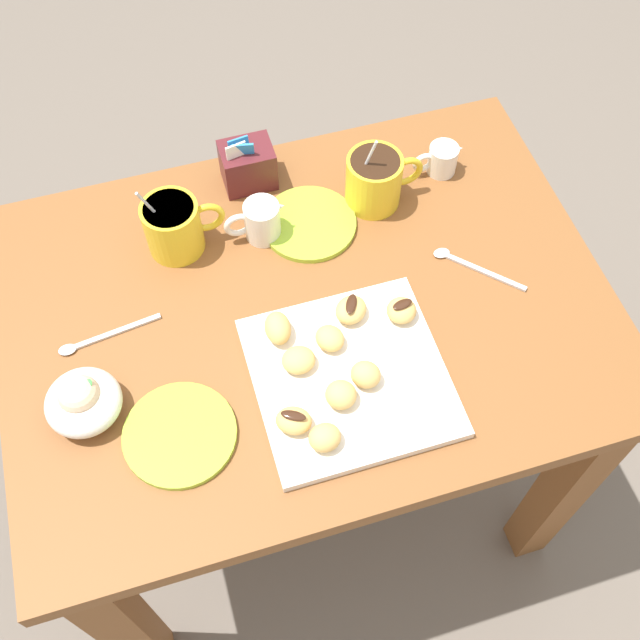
{
  "coord_description": "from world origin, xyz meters",
  "views": [
    {
      "loc": [
        -0.17,
        -0.65,
        1.79
      ],
      "look_at": [
        0.01,
        -0.04,
        0.77
      ],
      "focal_mm": 43.45,
      "sensor_mm": 36.0,
      "label": 1
    }
  ],
  "objects_px": {
    "pastry_plate_square": "(350,377)",
    "beignet_1": "(401,310)",
    "beignet_2": "(351,310)",
    "ice_cream_bowl": "(83,401)",
    "saucer_lime_right": "(309,224)",
    "beignet_7": "(294,421)",
    "beignet_4": "(299,360)",
    "coffee_mug_yellow_right": "(375,179)",
    "beignet_3": "(278,328)",
    "sugar_caddy": "(248,165)",
    "chocolate_sauce_pitcher": "(442,158)",
    "saucer_lime_left": "(180,435)",
    "beignet_5": "(330,338)",
    "beignet_6": "(343,394)",
    "beignet_8": "(325,438)",
    "coffee_mug_yellow_left": "(174,225)",
    "cream_pitcher_white": "(261,220)",
    "dining_table": "(307,353)",
    "beignet_0": "(366,375)"
  },
  "relations": [
    {
      "from": "beignet_6",
      "to": "beignet_8",
      "type": "xyz_separation_m",
      "value": [
        -0.05,
        -0.06,
        -0.0
      ]
    },
    {
      "from": "beignet_0",
      "to": "beignet_5",
      "type": "distance_m",
      "value": 0.08
    },
    {
      "from": "pastry_plate_square",
      "to": "coffee_mug_yellow_right",
      "type": "distance_m",
      "value": 0.36
    },
    {
      "from": "coffee_mug_yellow_right",
      "to": "beignet_6",
      "type": "height_order",
      "value": "coffee_mug_yellow_right"
    },
    {
      "from": "saucer_lime_right",
      "to": "beignet_1",
      "type": "bearing_deg",
      "value": -69.9
    },
    {
      "from": "ice_cream_bowl",
      "to": "beignet_4",
      "type": "xyz_separation_m",
      "value": [
        0.32,
        -0.02,
        -0.0
      ]
    },
    {
      "from": "saucer_lime_left",
      "to": "beignet_5",
      "type": "height_order",
      "value": "beignet_5"
    },
    {
      "from": "chocolate_sauce_pitcher",
      "to": "beignet_3",
      "type": "distance_m",
      "value": 0.45
    },
    {
      "from": "beignet_1",
      "to": "beignet_2",
      "type": "height_order",
      "value": "same"
    },
    {
      "from": "dining_table",
      "to": "ice_cream_bowl",
      "type": "height_order",
      "value": "ice_cream_bowl"
    },
    {
      "from": "beignet_8",
      "to": "beignet_1",
      "type": "bearing_deg",
      "value": 43.79
    },
    {
      "from": "pastry_plate_square",
      "to": "saucer_lime_left",
      "type": "height_order",
      "value": "pastry_plate_square"
    },
    {
      "from": "ice_cream_bowl",
      "to": "beignet_1",
      "type": "relative_size",
      "value": 2.4
    },
    {
      "from": "ice_cream_bowl",
      "to": "saucer_lime_right",
      "type": "relative_size",
      "value": 0.69
    },
    {
      "from": "coffee_mug_yellow_left",
      "to": "beignet_4",
      "type": "distance_m",
      "value": 0.31
    },
    {
      "from": "pastry_plate_square",
      "to": "beignet_8",
      "type": "bearing_deg",
      "value": -125.99
    },
    {
      "from": "coffee_mug_yellow_left",
      "to": "beignet_8",
      "type": "xyz_separation_m",
      "value": [
        0.13,
        -0.42,
        -0.02
      ]
    },
    {
      "from": "ice_cream_bowl",
      "to": "beignet_4",
      "type": "bearing_deg",
      "value": -4.17
    },
    {
      "from": "beignet_8",
      "to": "coffee_mug_yellow_right",
      "type": "bearing_deg",
      "value": 62.57
    },
    {
      "from": "dining_table",
      "to": "beignet_4",
      "type": "bearing_deg",
      "value": -111.46
    },
    {
      "from": "saucer_lime_left",
      "to": "cream_pitcher_white",
      "type": "bearing_deg",
      "value": 57.3
    },
    {
      "from": "coffee_mug_yellow_right",
      "to": "saucer_lime_left",
      "type": "distance_m",
      "value": 0.54
    },
    {
      "from": "cream_pitcher_white",
      "to": "beignet_1",
      "type": "distance_m",
      "value": 0.28
    },
    {
      "from": "sugar_caddy",
      "to": "pastry_plate_square",
      "type": "bearing_deg",
      "value": -83.61
    },
    {
      "from": "saucer_lime_right",
      "to": "beignet_8",
      "type": "height_order",
      "value": "beignet_8"
    },
    {
      "from": "saucer_lime_left",
      "to": "beignet_1",
      "type": "height_order",
      "value": "beignet_1"
    },
    {
      "from": "saucer_lime_left",
      "to": "beignet_7",
      "type": "bearing_deg",
      "value": -13.49
    },
    {
      "from": "ice_cream_bowl",
      "to": "beignet_5",
      "type": "xyz_separation_m",
      "value": [
        0.37,
        -0.0,
        -0.0
      ]
    },
    {
      "from": "coffee_mug_yellow_right",
      "to": "saucer_lime_right",
      "type": "height_order",
      "value": "coffee_mug_yellow_right"
    },
    {
      "from": "pastry_plate_square",
      "to": "sugar_caddy",
      "type": "xyz_separation_m",
      "value": [
        -0.05,
        0.43,
        0.03
      ]
    },
    {
      "from": "chocolate_sauce_pitcher",
      "to": "saucer_lime_left",
      "type": "distance_m",
      "value": 0.66
    },
    {
      "from": "beignet_5",
      "to": "pastry_plate_square",
      "type": "bearing_deg",
      "value": -78.03
    },
    {
      "from": "dining_table",
      "to": "coffee_mug_yellow_right",
      "type": "height_order",
      "value": "coffee_mug_yellow_right"
    },
    {
      "from": "beignet_2",
      "to": "ice_cream_bowl",
      "type": "bearing_deg",
      "value": -174.78
    },
    {
      "from": "chocolate_sauce_pitcher",
      "to": "beignet_2",
      "type": "bearing_deg",
      "value": -134.61
    },
    {
      "from": "pastry_plate_square",
      "to": "beignet_1",
      "type": "relative_size",
      "value": 6.11
    },
    {
      "from": "cream_pitcher_white",
      "to": "beignet_8",
      "type": "distance_m",
      "value": 0.4
    },
    {
      "from": "sugar_caddy",
      "to": "saucer_lime_right",
      "type": "xyz_separation_m",
      "value": [
        0.07,
        -0.13,
        -0.04
      ]
    },
    {
      "from": "coffee_mug_yellow_left",
      "to": "chocolate_sauce_pitcher",
      "type": "height_order",
      "value": "coffee_mug_yellow_left"
    },
    {
      "from": "ice_cream_bowl",
      "to": "beignet_2",
      "type": "height_order",
      "value": "ice_cream_bowl"
    },
    {
      "from": "coffee_mug_yellow_left",
      "to": "sugar_caddy",
      "type": "xyz_separation_m",
      "value": [
        0.15,
        0.1,
        -0.01
      ]
    },
    {
      "from": "coffee_mug_yellow_right",
      "to": "beignet_3",
      "type": "relative_size",
      "value": 2.69
    },
    {
      "from": "pastry_plate_square",
      "to": "saucer_lime_left",
      "type": "distance_m",
      "value": 0.26
    },
    {
      "from": "saucer_lime_right",
      "to": "beignet_7",
      "type": "relative_size",
      "value": 3.1
    },
    {
      "from": "sugar_caddy",
      "to": "beignet_6",
      "type": "xyz_separation_m",
      "value": [
        0.03,
        -0.47,
        -0.01
      ]
    },
    {
      "from": "ice_cream_bowl",
      "to": "beignet_1",
      "type": "bearing_deg",
      "value": 1.68
    },
    {
      "from": "coffee_mug_yellow_left",
      "to": "beignet_6",
      "type": "height_order",
      "value": "coffee_mug_yellow_left"
    },
    {
      "from": "coffee_mug_yellow_left",
      "to": "coffee_mug_yellow_right",
      "type": "xyz_separation_m",
      "value": [
        0.35,
        -0.0,
        0.0
      ]
    },
    {
      "from": "pastry_plate_square",
      "to": "beignet_5",
      "type": "distance_m",
      "value": 0.07
    },
    {
      "from": "coffee_mug_yellow_left",
      "to": "saucer_lime_right",
      "type": "bearing_deg",
      "value": -5.97
    }
  ]
}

